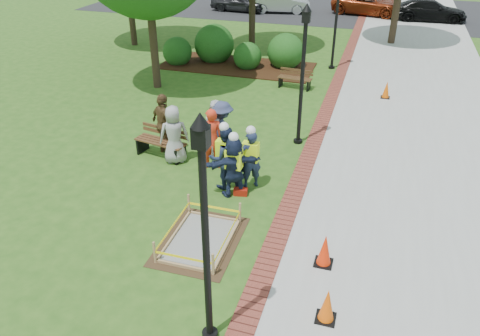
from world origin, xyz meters
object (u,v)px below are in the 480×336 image
(lamp_near, at_px, (205,222))
(hivis_worker_a, at_px, (234,164))
(hivis_worker_c, at_px, (225,156))
(cone_front, at_px, (327,306))
(wet_concrete_pad, at_px, (200,233))
(bench_near, at_px, (161,148))
(hivis_worker_b, at_px, (250,157))

(lamp_near, relative_size, hivis_worker_a, 2.39)
(hivis_worker_a, xyz_separation_m, hivis_worker_c, (-0.35, 0.30, 0.04))
(cone_front, height_order, hivis_worker_c, hivis_worker_c)
(wet_concrete_pad, bearing_deg, hivis_worker_a, 86.66)
(bench_near, height_order, lamp_near, lamp_near)
(cone_front, distance_m, hivis_worker_a, 4.61)
(lamp_near, distance_m, hivis_worker_a, 4.89)
(lamp_near, height_order, hivis_worker_c, lamp_near)
(lamp_near, distance_m, hivis_worker_c, 5.24)
(cone_front, bearing_deg, hivis_worker_c, 130.24)
(lamp_near, relative_size, hivis_worker_b, 2.41)
(bench_near, relative_size, cone_front, 2.29)
(bench_near, xyz_separation_m, hivis_worker_a, (2.72, -1.36, 0.62))
(wet_concrete_pad, distance_m, hivis_worker_b, 2.72)
(hivis_worker_c, bearing_deg, lamp_near, -74.22)
(lamp_near, xyz_separation_m, hivis_worker_b, (-0.72, 5.02, -1.60))
(wet_concrete_pad, height_order, hivis_worker_c, hivis_worker_c)
(hivis_worker_b, bearing_deg, wet_concrete_pad, -99.02)
(wet_concrete_pad, relative_size, lamp_near, 0.54)
(wet_concrete_pad, bearing_deg, hivis_worker_b, 80.98)
(hivis_worker_a, xyz_separation_m, hivis_worker_b, (0.29, 0.51, -0.01))
(bench_near, xyz_separation_m, cone_front, (5.63, -4.90, 0.07))
(hivis_worker_c, bearing_deg, wet_concrete_pad, -84.57)
(wet_concrete_pad, xyz_separation_m, hivis_worker_c, (-0.23, 2.40, 0.70))
(cone_front, relative_size, hivis_worker_b, 0.41)
(cone_front, bearing_deg, hivis_worker_b, 122.83)
(wet_concrete_pad, height_order, cone_front, cone_front)
(cone_front, bearing_deg, hivis_worker_a, 129.35)
(wet_concrete_pad, xyz_separation_m, cone_front, (3.03, -1.44, 0.12))
(bench_near, distance_m, lamp_near, 7.30)
(hivis_worker_c, bearing_deg, hivis_worker_a, -40.95)
(hivis_worker_b, bearing_deg, lamp_near, -81.84)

